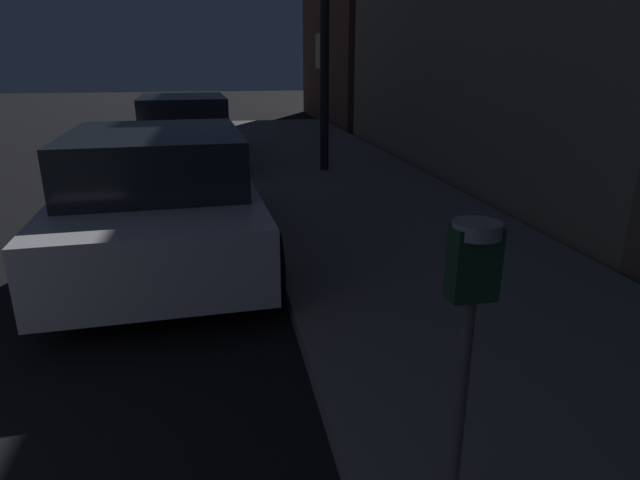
% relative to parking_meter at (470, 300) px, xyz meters
% --- Properties ---
extents(parking_meter, '(0.19, 0.19, 1.36)m').
position_rel_parking_meter_xyz_m(parking_meter, '(0.00, 0.00, 0.00)').
color(parking_meter, '#59595B').
rests_on(parking_meter, sidewalk).
extents(car_white, '(2.28, 4.21, 1.43)m').
position_rel_parking_meter_xyz_m(car_white, '(-1.57, 3.96, -0.47)').
color(car_white, silver).
rests_on(car_white, ground).
extents(car_silver, '(2.26, 4.52, 1.43)m').
position_rel_parking_meter_xyz_m(car_silver, '(-1.58, 9.63, -0.46)').
color(car_silver, '#B7B7BF').
rests_on(car_silver, ground).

